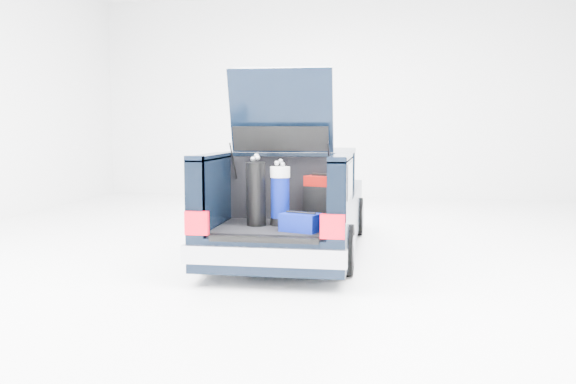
% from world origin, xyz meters
% --- Properties ---
extents(ground, '(14.00, 14.00, 0.00)m').
position_xyz_m(ground, '(0.00, 0.00, 0.00)').
color(ground, white).
rests_on(ground, ground).
extents(car, '(1.87, 4.65, 2.47)m').
position_xyz_m(car, '(-0.00, 0.11, 0.67)').
color(car, black).
rests_on(car, ground).
extents(red_suitcase, '(0.42, 0.36, 0.60)m').
position_xyz_m(red_suitcase, '(0.50, -1.09, 0.88)').
color(red_suitcase, '#710703').
rests_on(red_suitcase, car).
extents(black_golf_bag, '(0.32, 0.32, 0.84)m').
position_xyz_m(black_golf_bag, '(-0.22, -1.49, 0.98)').
color(black_golf_bag, black).
rests_on(black_golf_bag, car).
extents(blue_golf_bag, '(0.29, 0.29, 0.79)m').
position_xyz_m(blue_golf_bag, '(0.05, -1.41, 0.96)').
color(blue_golf_bag, black).
rests_on(blue_golf_bag, car).
extents(blue_duffel, '(0.49, 0.40, 0.22)m').
position_xyz_m(blue_duffel, '(0.36, -1.81, 0.70)').
color(blue_duffel, '#040F6E').
rests_on(blue_duffel, car).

